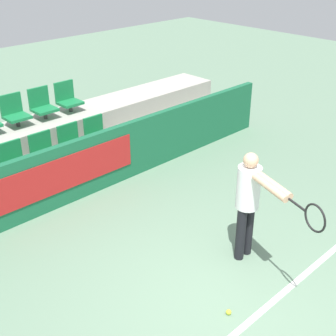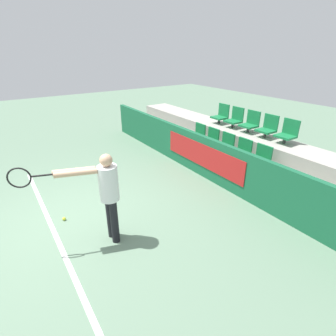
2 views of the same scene
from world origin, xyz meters
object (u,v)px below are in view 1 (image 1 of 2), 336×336
tennis_ball (229,312)px  stadium_chair_7 (14,112)px  stadium_chair_1 (14,161)px  stadium_chair_9 (68,98)px  stadium_chair_4 (97,133)px  tennis_player (251,198)px  stadium_chair_3 (72,142)px  stadium_chair_2 (44,151)px  stadium_chair_8 (42,105)px

tennis_ball → stadium_chair_7: bearing=88.9°
stadium_chair_1 → stadium_chair_9: 1.93m
stadium_chair_4 → tennis_player: bearing=-93.1°
stadium_chair_3 → stadium_chair_7: size_ratio=1.00×
stadium_chair_9 → tennis_ball: stadium_chair_9 is taller
stadium_chair_1 → stadium_chair_2: size_ratio=1.00×
stadium_chair_7 → stadium_chair_9: size_ratio=1.00×
stadium_chair_3 → tennis_ball: bearing=-98.8°
stadium_chair_1 → stadium_chair_9: stadium_chair_9 is taller
stadium_chair_2 → stadium_chair_4: size_ratio=1.00×
stadium_chair_4 → stadium_chair_9: bearing=90.0°
stadium_chair_4 → stadium_chair_9: (0.00, 0.89, 0.46)m
stadium_chair_1 → stadium_chair_8: 1.49m
stadium_chair_1 → tennis_player: (1.46, -3.62, 0.24)m
stadium_chair_4 → stadium_chair_7: stadium_chair_7 is taller
stadium_chair_8 → tennis_player: bearing=-85.5°
stadium_chair_8 → tennis_player: tennis_player is taller
stadium_chair_3 → tennis_player: size_ratio=0.36×
stadium_chair_9 → stadium_chair_7: bearing=180.0°
stadium_chair_1 → stadium_chair_4: (1.65, 0.00, 0.00)m
stadium_chair_8 → tennis_ball: 5.19m
stadium_chair_3 → stadium_chair_8: (0.00, 0.89, 0.46)m
stadium_chair_8 → stadium_chair_9: bearing=0.0°
stadium_chair_4 → tennis_ball: size_ratio=8.55×
stadium_chair_2 → stadium_chair_7: stadium_chair_7 is taller
stadium_chair_8 → stadium_chair_9: size_ratio=1.00×
stadium_chair_2 → stadium_chair_7: 1.00m
stadium_chair_1 → tennis_ball: (0.46, -4.13, -0.69)m
stadium_chair_1 → stadium_chair_2: same height
stadium_chair_1 → stadium_chair_8: stadium_chair_8 is taller
stadium_chair_1 → stadium_chair_3: size_ratio=1.00×
stadium_chair_8 → stadium_chair_4: bearing=-58.1°
stadium_chair_9 → tennis_player: (-0.20, -4.50, -0.22)m
tennis_player → stadium_chair_3: bearing=114.9°
stadium_chair_2 → stadium_chair_8: bearing=58.1°
stadium_chair_7 → tennis_player: (0.90, -4.50, -0.22)m
stadium_chair_7 → tennis_player: bearing=-78.7°
stadium_chair_7 → stadium_chair_4: bearing=-38.8°
stadium_chair_1 → stadium_chair_4: size_ratio=1.00×
stadium_chair_1 → stadium_chair_3: 1.10m
stadium_chair_9 → tennis_ball: 5.28m
stadium_chair_1 → stadium_chair_2: 0.55m
stadium_chair_1 → stadium_chair_4: 1.65m
stadium_chair_1 → stadium_chair_8: bearing=38.8°
stadium_chair_4 → tennis_player: size_ratio=0.36×
stadium_chair_3 → tennis_ball: 4.24m
stadium_chair_4 → tennis_ball: bearing=-106.1°
stadium_chair_7 → stadium_chair_2: bearing=-90.0°
stadium_chair_2 → stadium_chair_3: same height
stadium_chair_4 → stadium_chair_7: 1.49m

